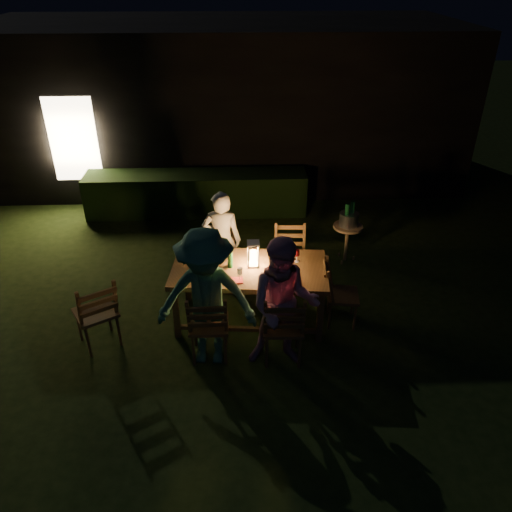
{
  "coord_description": "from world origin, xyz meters",
  "views": [
    {
      "loc": [
        0.27,
        -5.17,
        4.32
      ],
      "look_at": [
        0.51,
        0.58,
        0.86
      ],
      "focal_mm": 35.0,
      "sensor_mm": 36.0,
      "label": 1
    }
  ],
  "objects_px": {
    "lantern": "(253,255)",
    "ice_bucket": "(349,219)",
    "person_house_side": "(222,241)",
    "person_opp_left": "(206,299)",
    "side_table": "(348,230)",
    "chair_end": "(340,304)",
    "dining_table": "(249,273)",
    "bottle_bucket_b": "(352,215)",
    "bottle_bucket_a": "(347,218)",
    "chair_near_left": "(210,336)",
    "person_opp_right": "(284,305)",
    "bottle_table": "(230,258)",
    "chair_far_right": "(289,271)",
    "chair_spare": "(98,324)",
    "chair_near_right": "(283,338)",
    "chair_far_left": "(223,271)"
  },
  "relations": [
    {
      "from": "chair_far_right",
      "to": "ice_bucket",
      "type": "relative_size",
      "value": 3.42
    },
    {
      "from": "chair_near_left",
      "to": "person_opp_right",
      "type": "distance_m",
      "value": 1.05
    },
    {
      "from": "person_house_side",
      "to": "bottle_bucket_a",
      "type": "xyz_separation_m",
      "value": [
        1.95,
        0.61,
        0.02
      ]
    },
    {
      "from": "chair_far_right",
      "to": "bottle_table",
      "type": "distance_m",
      "value": 1.3
    },
    {
      "from": "bottle_bucket_b",
      "to": "side_table",
      "type": "bearing_deg",
      "value": -141.34
    },
    {
      "from": "chair_end",
      "to": "chair_spare",
      "type": "xyz_separation_m",
      "value": [
        -3.16,
        -0.33,
        0.03
      ]
    },
    {
      "from": "chair_far_right",
      "to": "person_opp_left",
      "type": "height_order",
      "value": "person_opp_left"
    },
    {
      "from": "chair_near_left",
      "to": "dining_table",
      "type": "bearing_deg",
      "value": 54.43
    },
    {
      "from": "chair_end",
      "to": "ice_bucket",
      "type": "bearing_deg",
      "value": 173.17
    },
    {
      "from": "chair_near_left",
      "to": "bottle_bucket_b",
      "type": "xyz_separation_m",
      "value": [
        2.19,
        2.28,
        0.48
      ]
    },
    {
      "from": "chair_far_right",
      "to": "lantern",
      "type": "xyz_separation_m",
      "value": [
        -0.56,
        -0.67,
        0.69
      ]
    },
    {
      "from": "side_table",
      "to": "ice_bucket",
      "type": "distance_m",
      "value": 0.19
    },
    {
      "from": "chair_near_left",
      "to": "person_opp_right",
      "type": "height_order",
      "value": "person_opp_right"
    },
    {
      "from": "bottle_table",
      "to": "ice_bucket",
      "type": "xyz_separation_m",
      "value": [
        1.88,
        1.49,
        -0.23
      ]
    },
    {
      "from": "chair_near_left",
      "to": "ice_bucket",
      "type": "relative_size",
      "value": 3.54
    },
    {
      "from": "chair_near_right",
      "to": "side_table",
      "type": "distance_m",
      "value": 2.64
    },
    {
      "from": "side_table",
      "to": "ice_bucket",
      "type": "bearing_deg",
      "value": 0.0
    },
    {
      "from": "bottle_bucket_a",
      "to": "bottle_table",
      "type": "bearing_deg",
      "value": -141.63
    },
    {
      "from": "chair_spare",
      "to": "person_opp_right",
      "type": "xyz_separation_m",
      "value": [
        2.31,
        -0.41,
        0.53
      ]
    },
    {
      "from": "chair_spare",
      "to": "bottle_bucket_b",
      "type": "xyz_separation_m",
      "value": [
        3.61,
        1.99,
        0.47
      ]
    },
    {
      "from": "lantern",
      "to": "bottle_bucket_b",
      "type": "relative_size",
      "value": 1.09
    },
    {
      "from": "chair_near_left",
      "to": "chair_end",
      "type": "relative_size",
      "value": 1.1
    },
    {
      "from": "person_house_side",
      "to": "bottle_bucket_b",
      "type": "height_order",
      "value": "person_house_side"
    },
    {
      "from": "chair_spare",
      "to": "person_opp_left",
      "type": "distance_m",
      "value": 1.56
    },
    {
      "from": "chair_near_right",
      "to": "ice_bucket",
      "type": "bearing_deg",
      "value": 64.08
    },
    {
      "from": "dining_table",
      "to": "person_house_side",
      "type": "xyz_separation_m",
      "value": [
        -0.37,
        0.86,
        0.01
      ]
    },
    {
      "from": "chair_far_right",
      "to": "person_house_side",
      "type": "xyz_separation_m",
      "value": [
        -0.99,
        0.14,
        0.46
      ]
    },
    {
      "from": "lantern",
      "to": "ice_bucket",
      "type": "distance_m",
      "value": 2.16
    },
    {
      "from": "chair_far_left",
      "to": "bottle_table",
      "type": "height_order",
      "value": "bottle_table"
    },
    {
      "from": "chair_far_right",
      "to": "side_table",
      "type": "relative_size",
      "value": 1.61
    },
    {
      "from": "chair_end",
      "to": "person_opp_left",
      "type": "xyz_separation_m",
      "value": [
        -1.75,
        -0.66,
        0.61
      ]
    },
    {
      "from": "person_house_side",
      "to": "bottle_bucket_a",
      "type": "height_order",
      "value": "person_house_side"
    },
    {
      "from": "dining_table",
      "to": "person_house_side",
      "type": "height_order",
      "value": "person_house_side"
    },
    {
      "from": "dining_table",
      "to": "person_opp_right",
      "type": "xyz_separation_m",
      "value": [
        0.37,
        -0.86,
        0.1
      ]
    },
    {
      "from": "dining_table",
      "to": "bottle_bucket_b",
      "type": "xyz_separation_m",
      "value": [
        1.68,
        1.55,
        0.04
      ]
    },
    {
      "from": "chair_spare",
      "to": "bottle_bucket_b",
      "type": "bearing_deg",
      "value": -2.39
    },
    {
      "from": "person_opp_left",
      "to": "side_table",
      "type": "relative_size",
      "value": 2.85
    },
    {
      "from": "chair_end",
      "to": "person_house_side",
      "type": "xyz_separation_m",
      "value": [
        -1.6,
        0.97,
        0.48
      ]
    },
    {
      "from": "person_house_side",
      "to": "person_opp_left",
      "type": "relative_size",
      "value": 0.85
    },
    {
      "from": "chair_near_left",
      "to": "chair_far_right",
      "type": "relative_size",
      "value": 1.03
    },
    {
      "from": "bottle_bucket_b",
      "to": "chair_end",
      "type": "bearing_deg",
      "value": -105.22
    },
    {
      "from": "chair_end",
      "to": "bottle_bucket_a",
      "type": "relative_size",
      "value": 3.02
    },
    {
      "from": "side_table",
      "to": "bottle_bucket_a",
      "type": "height_order",
      "value": "bottle_bucket_a"
    },
    {
      "from": "lantern",
      "to": "bottle_table",
      "type": "relative_size",
      "value": 1.25
    },
    {
      "from": "chair_far_right",
      "to": "side_table",
      "type": "xyz_separation_m",
      "value": [
        1.01,
        0.79,
        0.25
      ]
    },
    {
      "from": "dining_table",
      "to": "chair_spare",
      "type": "relative_size",
      "value": 1.95
    },
    {
      "from": "chair_near_right",
      "to": "person_opp_left",
      "type": "relative_size",
      "value": 0.6
    },
    {
      "from": "person_house_side",
      "to": "person_opp_left",
      "type": "xyz_separation_m",
      "value": [
        -0.15,
        -1.63,
        0.13
      ]
    },
    {
      "from": "bottle_table",
      "to": "chair_far_right",
      "type": "bearing_deg",
      "value": 38.78
    },
    {
      "from": "person_house_side",
      "to": "side_table",
      "type": "height_order",
      "value": "person_house_side"
    }
  ]
}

